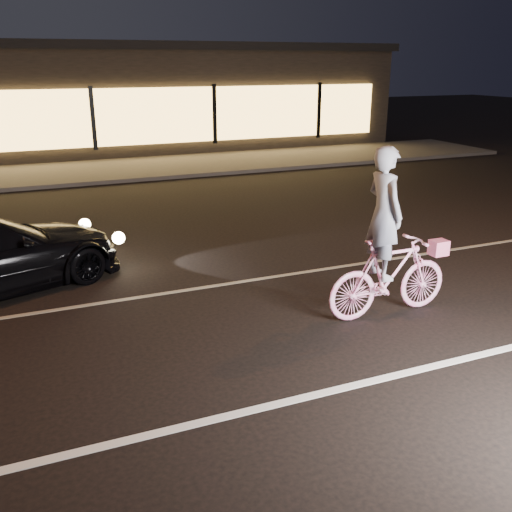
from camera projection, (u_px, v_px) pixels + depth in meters
name	position (u px, v px, depth m)	size (l,w,h in m)	color
ground	(256.00, 339.00, 7.57)	(90.00, 90.00, 0.00)	black
lane_stripe_near	(308.00, 397.00, 6.26)	(60.00, 0.12, 0.01)	silver
lane_stripe_far	(209.00, 287.00, 9.32)	(60.00, 0.10, 0.01)	gray
sidewalk	(105.00, 171.00, 18.90)	(30.00, 4.00, 0.12)	#383533
storefront	(78.00, 96.00, 23.43)	(25.40, 8.42, 4.20)	black
cyclist	(388.00, 258.00, 8.02)	(1.95, 0.67, 2.45)	#FF3C9A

